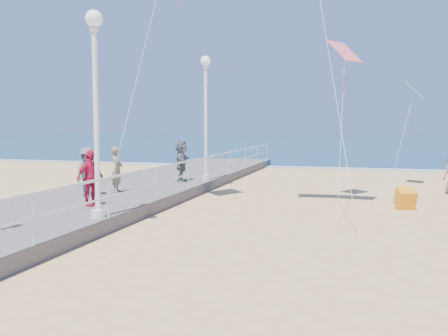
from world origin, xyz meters
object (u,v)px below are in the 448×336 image
(spectator_2, at_px, (87,171))
(spectator_6, at_px, (117,170))
(box_kite, at_px, (405,200))
(lamp_post_far, at_px, (206,104))
(lamp_post_mid, at_px, (96,92))
(spectator_5, at_px, (181,161))
(spectator_3, at_px, (90,178))

(spectator_2, xyz_separation_m, spectator_6, (0.57, 1.01, -0.01))
(box_kite, bearing_deg, lamp_post_far, 141.41)
(lamp_post_mid, xyz_separation_m, box_kite, (7.98, 5.97, -3.36))
(box_kite, bearing_deg, spectator_6, 171.21)
(lamp_post_far, relative_size, box_kite, 8.87)
(spectator_5, bearing_deg, box_kite, -117.91)
(spectator_6, bearing_deg, box_kite, -95.58)
(lamp_post_mid, xyz_separation_m, spectator_3, (-1.18, 1.58, -2.43))
(spectator_5, distance_m, spectator_6, 4.00)
(spectator_2, bearing_deg, box_kite, -69.64)
(lamp_post_mid, relative_size, lamp_post_far, 1.00)
(lamp_post_far, xyz_separation_m, spectator_6, (-1.82, -4.58, -2.44))
(lamp_post_far, height_order, spectator_3, lamp_post_far)
(lamp_post_far, xyz_separation_m, spectator_5, (-0.86, -0.70, -2.40))
(spectator_6, bearing_deg, lamp_post_far, -36.23)
(spectator_2, height_order, spectator_3, spectator_3)
(lamp_post_far, bearing_deg, spectator_3, -99.03)
(spectator_2, distance_m, spectator_6, 1.16)
(spectator_2, distance_m, spectator_5, 5.13)
(spectator_2, distance_m, spectator_3, 2.19)
(spectator_6, relative_size, box_kite, 2.72)
(spectator_5, xyz_separation_m, spectator_6, (-0.95, -3.89, -0.05))
(lamp_post_far, height_order, box_kite, lamp_post_far)
(spectator_5, bearing_deg, lamp_post_mid, 172.75)
(spectator_2, xyz_separation_m, box_kite, (10.37, 2.57, -0.93))
(spectator_5, bearing_deg, spectator_2, 149.51)
(box_kite, bearing_deg, spectator_2, 176.07)
(lamp_post_far, xyz_separation_m, spectator_3, (-1.18, -7.42, -2.43))
(spectator_3, bearing_deg, lamp_post_far, 7.62)
(lamp_post_mid, distance_m, spectator_5, 8.68)
(spectator_2, relative_size, spectator_5, 0.96)
(lamp_post_far, height_order, spectator_2, lamp_post_far)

